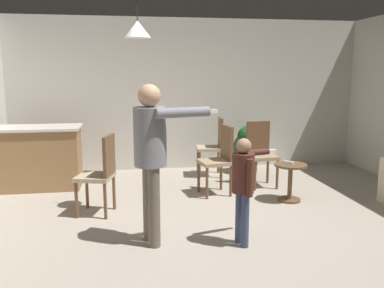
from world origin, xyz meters
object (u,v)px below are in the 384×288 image
side_table_by_couch (290,178)px  spare_remote_on_table (289,163)px  potted_plant_corner (249,147)px  person_adult (152,147)px  person_child (244,180)px  dining_chair_centre_back (214,144)px  kitchen_counter (39,157)px  dining_chair_spare (260,151)px  dining_chair_by_counter (219,157)px  dining_chair_near_wall (101,172)px

side_table_by_couch → spare_remote_on_table: bearing=139.9°
potted_plant_corner → person_adult: bearing=-124.0°
person_adult → person_child: size_ratio=1.47×
person_adult → spare_remote_on_table: bearing=104.8°
person_adult → dining_chair_centre_back: size_ratio=1.64×
kitchen_counter → dining_chair_spare: bearing=-6.7°
person_child → kitchen_counter: bearing=-149.3°
dining_chair_centre_back → dining_chair_spare: same height
dining_chair_by_counter → spare_remote_on_table: dining_chair_by_counter is taller
dining_chair_spare → spare_remote_on_table: (0.14, -0.79, -0.01)m
side_table_by_couch → person_adult: person_adult is taller
kitchen_counter → spare_remote_on_table: kitchen_counter is taller
person_adult → dining_chair_spare: size_ratio=1.64×
kitchen_counter → dining_chair_near_wall: 1.66m
kitchen_counter → spare_remote_on_table: (3.50, -1.19, 0.06)m
kitchen_counter → dining_chair_by_counter: bearing=-15.3°
spare_remote_on_table → potted_plant_corner: bearing=92.4°
person_child → dining_chair_centre_back: bearing=159.9°
kitchen_counter → side_table_by_couch: kitchen_counter is taller
kitchen_counter → potted_plant_corner: bearing=7.5°
person_adult → side_table_by_couch: bearing=104.2°
person_child → dining_chair_by_counter: (0.16, 1.77, -0.15)m
dining_chair_centre_back → potted_plant_corner: dining_chair_centre_back is taller
dining_chair_near_wall → potted_plant_corner: size_ratio=1.19×
dining_chair_by_counter → dining_chair_spare: (0.73, 0.33, 0.00)m
dining_chair_centre_back → person_child: bearing=179.8°
dining_chair_near_wall → dining_chair_spare: (2.37, 0.93, 0.00)m
person_adult → dining_chair_by_counter: bearing=130.8°
person_child → dining_chair_spare: size_ratio=1.11×
side_table_by_couch → dining_chair_spare: size_ratio=0.52×
kitchen_counter → dining_chair_spare: 3.39m
person_adult → potted_plant_corner: (1.86, 2.76, -0.56)m
dining_chair_by_counter → dining_chair_spare: size_ratio=1.00×
potted_plant_corner → kitchen_counter: bearing=-172.5°
person_adult → dining_chair_near_wall: person_adult is taller
kitchen_counter → side_table_by_couch: size_ratio=2.42×
dining_chair_near_wall → dining_chair_spare: 2.55m
kitchen_counter → dining_chair_spare: dining_chair_spare is taller
kitchen_counter → potted_plant_corner: 3.47m
dining_chair_centre_back → side_table_by_couch: bearing=-148.3°
side_table_by_couch → dining_chair_near_wall: 2.54m
dining_chair_by_counter → dining_chair_near_wall: size_ratio=1.00×
dining_chair_spare → side_table_by_couch: bearing=97.5°
side_table_by_couch → dining_chair_by_counter: size_ratio=0.52×
potted_plant_corner → dining_chair_centre_back: bearing=-169.3°
side_table_by_couch → person_child: 1.70m
side_table_by_couch → potted_plant_corner: 1.67m
spare_remote_on_table → dining_chair_centre_back: bearing=115.6°
dining_chair_by_counter → potted_plant_corner: size_ratio=1.19×
side_table_by_couch → dining_chair_centre_back: 1.72m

